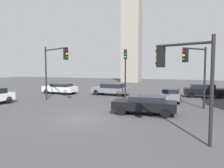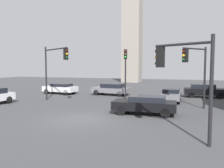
{
  "view_description": "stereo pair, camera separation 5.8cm",
  "coord_description": "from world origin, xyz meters",
  "px_view_note": "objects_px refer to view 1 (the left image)",
  "views": [
    {
      "loc": [
        6.56,
        -12.69,
        3.39
      ],
      "look_at": [
        -0.04,
        6.13,
        1.85
      ],
      "focal_mm": 35.64,
      "sensor_mm": 36.0,
      "label": 1
    },
    {
      "loc": [
        6.62,
        -12.67,
        3.39
      ],
      "look_at": [
        -0.04,
        6.13,
        1.85
      ],
      "focal_mm": 35.64,
      "sensor_mm": 36.0,
      "label": 2
    }
  ],
  "objects_px": {
    "traffic_light_4": "(195,65)",
    "car_4": "(145,104)",
    "traffic_light_0": "(183,69)",
    "traffic_light_3": "(55,62)",
    "car_1": "(171,94)",
    "car_0": "(60,88)",
    "car_2": "(204,90)",
    "car_5": "(111,89)",
    "traffic_light_2": "(125,65)"
  },
  "relations": [
    {
      "from": "traffic_light_0",
      "to": "car_0",
      "type": "xyz_separation_m",
      "value": [
        -15.04,
        13.39,
        -2.59
      ]
    },
    {
      "from": "traffic_light_0",
      "to": "car_4",
      "type": "relative_size",
      "value": 1.04
    },
    {
      "from": "car_4",
      "to": "car_5",
      "type": "height_order",
      "value": "car_5"
    },
    {
      "from": "car_4",
      "to": "car_5",
      "type": "xyz_separation_m",
      "value": [
        -5.9,
        9.29,
        0.02
      ]
    },
    {
      "from": "traffic_light_0",
      "to": "traffic_light_4",
      "type": "relative_size",
      "value": 0.95
    },
    {
      "from": "car_0",
      "to": "traffic_light_2",
      "type": "bearing_deg",
      "value": 174.86
    },
    {
      "from": "traffic_light_3",
      "to": "traffic_light_0",
      "type": "bearing_deg",
      "value": -2.58
    },
    {
      "from": "traffic_light_2",
      "to": "traffic_light_4",
      "type": "relative_size",
      "value": 1.05
    },
    {
      "from": "car_4",
      "to": "traffic_light_4",
      "type": "bearing_deg",
      "value": -144.53
    },
    {
      "from": "traffic_light_2",
      "to": "car_5",
      "type": "bearing_deg",
      "value": -144.49
    },
    {
      "from": "car_0",
      "to": "car_4",
      "type": "relative_size",
      "value": 0.96
    },
    {
      "from": "traffic_light_2",
      "to": "traffic_light_0",
      "type": "bearing_deg",
      "value": 17.51
    },
    {
      "from": "car_1",
      "to": "car_4",
      "type": "bearing_deg",
      "value": 168.2
    },
    {
      "from": "traffic_light_0",
      "to": "traffic_light_2",
      "type": "xyz_separation_m",
      "value": [
        -6.14,
        11.94,
        0.32
      ]
    },
    {
      "from": "car_0",
      "to": "car_4",
      "type": "height_order",
      "value": "car_4"
    },
    {
      "from": "traffic_light_2",
      "to": "car_1",
      "type": "relative_size",
      "value": 1.21
    },
    {
      "from": "car_0",
      "to": "car_2",
      "type": "relative_size",
      "value": 0.98
    },
    {
      "from": "traffic_light_2",
      "to": "traffic_light_3",
      "type": "relative_size",
      "value": 0.96
    },
    {
      "from": "car_2",
      "to": "traffic_light_0",
      "type": "bearing_deg",
      "value": -102.23
    },
    {
      "from": "traffic_light_0",
      "to": "car_5",
      "type": "relative_size",
      "value": 1.04
    },
    {
      "from": "traffic_light_4",
      "to": "car_0",
      "type": "xyz_separation_m",
      "value": [
        -15.7,
        5.62,
        -2.82
      ]
    },
    {
      "from": "traffic_light_2",
      "to": "car_4",
      "type": "relative_size",
      "value": 1.14
    },
    {
      "from": "traffic_light_0",
      "to": "car_5",
      "type": "distance_m",
      "value": 16.94
    },
    {
      "from": "car_4",
      "to": "car_0",
      "type": "bearing_deg",
      "value": -37.31
    },
    {
      "from": "traffic_light_2",
      "to": "car_1",
      "type": "xyz_separation_m",
      "value": [
        4.76,
        -0.28,
        -2.92
      ]
    },
    {
      "from": "car_0",
      "to": "car_2",
      "type": "xyz_separation_m",
      "value": [
        16.86,
        2.59,
        0.07
      ]
    },
    {
      "from": "car_4",
      "to": "traffic_light_3",
      "type": "bearing_deg",
      "value": -18.82
    },
    {
      "from": "traffic_light_0",
      "to": "car_1",
      "type": "height_order",
      "value": "traffic_light_0"
    },
    {
      "from": "traffic_light_2",
      "to": "traffic_light_3",
      "type": "xyz_separation_m",
      "value": [
        -5.75,
        -4.32,
        0.23
      ]
    },
    {
      "from": "car_1",
      "to": "car_2",
      "type": "distance_m",
      "value": 5.38
    },
    {
      "from": "traffic_light_3",
      "to": "car_1",
      "type": "bearing_deg",
      "value": 51.1
    },
    {
      "from": "traffic_light_4",
      "to": "car_4",
      "type": "relative_size",
      "value": 1.09
    },
    {
      "from": "traffic_light_4",
      "to": "car_2",
      "type": "distance_m",
      "value": 8.73
    },
    {
      "from": "traffic_light_3",
      "to": "car_2",
      "type": "distance_m",
      "value": 16.35
    },
    {
      "from": "car_4",
      "to": "car_2",
      "type": "bearing_deg",
      "value": -115.85
    },
    {
      "from": "traffic_light_3",
      "to": "car_4",
      "type": "relative_size",
      "value": 1.19
    },
    {
      "from": "car_2",
      "to": "car_4",
      "type": "height_order",
      "value": "car_2"
    },
    {
      "from": "car_0",
      "to": "car_1",
      "type": "height_order",
      "value": "car_1"
    },
    {
      "from": "traffic_light_4",
      "to": "car_1",
      "type": "distance_m",
      "value": 5.22
    },
    {
      "from": "traffic_light_3",
      "to": "car_1",
      "type": "height_order",
      "value": "traffic_light_3"
    },
    {
      "from": "traffic_light_0",
      "to": "car_4",
      "type": "height_order",
      "value": "traffic_light_0"
    },
    {
      "from": "traffic_light_3",
      "to": "car_5",
      "type": "xyz_separation_m",
      "value": [
        3.3,
        6.75,
        -3.12
      ]
    },
    {
      "from": "traffic_light_2",
      "to": "car_4",
      "type": "distance_m",
      "value": 8.21
    },
    {
      "from": "traffic_light_3",
      "to": "car_5",
      "type": "bearing_deg",
      "value": 94.03
    },
    {
      "from": "traffic_light_3",
      "to": "car_4",
      "type": "distance_m",
      "value": 10.05
    },
    {
      "from": "car_5",
      "to": "car_4",
      "type": "bearing_deg",
      "value": 127.17
    },
    {
      "from": "traffic_light_2",
      "to": "car_0",
      "type": "xyz_separation_m",
      "value": [
        -8.9,
        1.45,
        -2.92
      ]
    },
    {
      "from": "traffic_light_3",
      "to": "car_0",
      "type": "relative_size",
      "value": 1.23
    },
    {
      "from": "traffic_light_2",
      "to": "car_2",
      "type": "height_order",
      "value": "traffic_light_2"
    },
    {
      "from": "traffic_light_4",
      "to": "car_1",
      "type": "xyz_separation_m",
      "value": [
        -2.04,
        3.88,
        -2.82
      ]
    }
  ]
}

